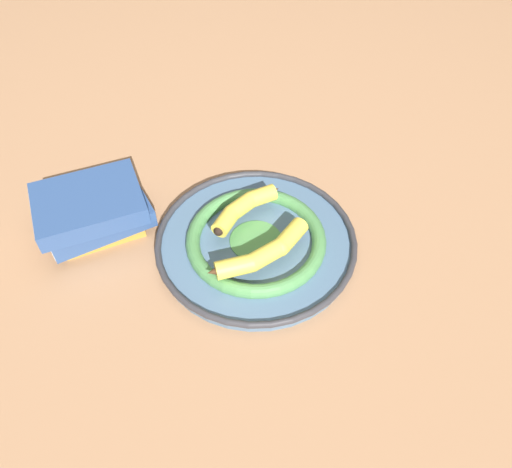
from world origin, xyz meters
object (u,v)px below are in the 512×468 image
(decorative_bowl, at_px, (256,241))
(book_stack, at_px, (93,212))
(banana_b, at_px, (263,253))
(banana_a, at_px, (244,207))

(decorative_bowl, height_order, book_stack, book_stack)
(banana_b, bearing_deg, banana_a, 71.51)
(decorative_bowl, bearing_deg, book_stack, 119.35)
(banana_a, xyz_separation_m, banana_b, (-0.07, -0.10, 0.00))
(decorative_bowl, bearing_deg, banana_b, -130.39)
(decorative_bowl, xyz_separation_m, banana_b, (-0.04, -0.05, 0.04))
(banana_a, xyz_separation_m, book_stack, (-0.19, 0.23, -0.00))
(banana_a, distance_m, book_stack, 0.29)
(banana_a, height_order, book_stack, book_stack)
(banana_b, bearing_deg, book_stack, 127.10)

